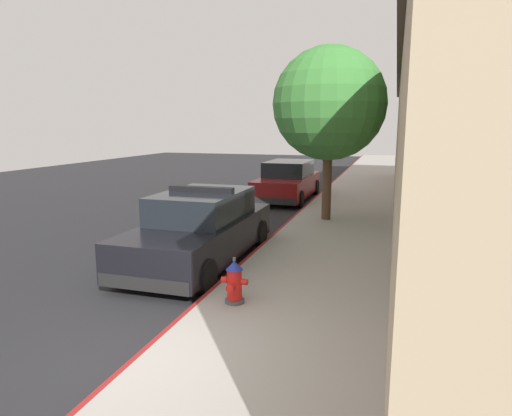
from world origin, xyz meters
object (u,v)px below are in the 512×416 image
Objects in this scene: police_cruiser at (201,229)px; fire_hydrant at (234,282)px; street_tree at (329,104)px; parked_car_silver_ahead at (288,181)px.

police_cruiser is 6.37× the size of fire_hydrant.
police_cruiser is 5.85m from street_tree.
street_tree is at bearing 86.43° from fire_hydrant.
police_cruiser is 0.94× the size of street_tree.
police_cruiser is 2.88m from fire_hydrant.
parked_car_silver_ahead reaches higher than fire_hydrant.
street_tree is (2.19, -4.18, 2.87)m from parked_car_silver_ahead.
fire_hydrant is (1.75, -11.19, -0.23)m from parked_car_silver_ahead.
parked_car_silver_ahead is at bearing 90.73° from police_cruiser.
parked_car_silver_ahead is at bearing 98.89° from fire_hydrant.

